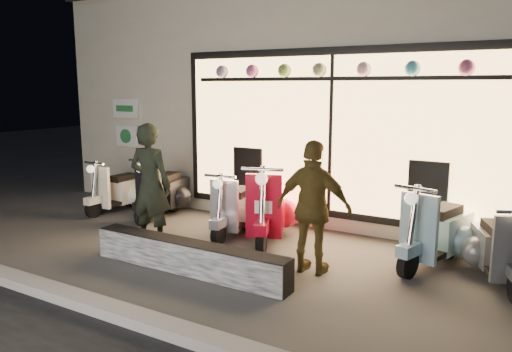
{
  "coord_description": "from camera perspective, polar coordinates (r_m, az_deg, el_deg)",
  "views": [
    {
      "loc": [
        3.75,
        -5.29,
        2.29
      ],
      "look_at": [
        0.24,
        0.6,
        1.05
      ],
      "focal_mm": 35.0,
      "sensor_mm": 36.0,
      "label": 1
    }
  ],
  "objects": [
    {
      "name": "scooter_black",
      "position": [
        9.1,
        -10.31,
        -1.77
      ],
      "size": [
        0.65,
        1.48,
        1.05
      ],
      "rotation": [
        0.0,
        0.0,
        0.19
      ],
      "color": "black",
      "rests_on": "ground"
    },
    {
      "name": "scooter_grey",
      "position": [
        6.67,
        25.86,
        -7.41
      ],
      "size": [
        0.76,
        1.32,
        0.96
      ],
      "rotation": [
        0.0,
        0.0,
        0.38
      ],
      "color": "black",
      "rests_on": "ground"
    },
    {
      "name": "woman",
      "position": [
        6.13,
        6.59,
        -3.63
      ],
      "size": [
        0.98,
        0.44,
        1.66
      ],
      "primitive_type": "imported",
      "rotation": [
        0.0,
        0.0,
        3.17
      ],
      "color": "brown",
      "rests_on": "ground"
    },
    {
      "name": "scooter_cream",
      "position": [
        9.65,
        -15.08,
        -1.55
      ],
      "size": [
        0.42,
        1.31,
        0.94
      ],
      "rotation": [
        0.0,
        0.0,
        -0.02
      ],
      "color": "black",
      "rests_on": "ground"
    },
    {
      "name": "scooter_blue",
      "position": [
        6.95,
        20.25,
        -5.94
      ],
      "size": [
        0.74,
        1.5,
        1.07
      ],
      "rotation": [
        0.0,
        0.0,
        -0.27
      ],
      "color": "black",
      "rests_on": "ground"
    },
    {
      "name": "shop_building",
      "position": [
        10.94,
        10.91,
        9.08
      ],
      "size": [
        10.2,
        6.23,
        4.2
      ],
      "color": "beige",
      "rests_on": "ground"
    },
    {
      "name": "scooter_red",
      "position": [
        7.63,
        1.56,
        -3.63
      ],
      "size": [
        0.9,
        1.58,
        1.15
      ],
      "rotation": [
        0.0,
        0.0,
        0.38
      ],
      "color": "black",
      "rests_on": "ground"
    },
    {
      "name": "man",
      "position": [
        7.32,
        -11.97,
        -1.0
      ],
      "size": [
        0.7,
        0.51,
        1.78
      ],
      "primitive_type": "imported",
      "rotation": [
        0.0,
        0.0,
        3.27
      ],
      "color": "black",
      "rests_on": "ground"
    },
    {
      "name": "graffiti_barrier",
      "position": [
        6.32,
        -7.71,
        -9.17
      ],
      "size": [
        2.79,
        0.28,
        0.4
      ],
      "primitive_type": "cube",
      "color": "black",
      "rests_on": "ground"
    },
    {
      "name": "ground",
      "position": [
        6.88,
        -4.33,
        -9.23
      ],
      "size": [
        40.0,
        40.0,
        0.0
      ],
      "primitive_type": "plane",
      "color": "#383533",
      "rests_on": "ground"
    },
    {
      "name": "kerb",
      "position": [
        5.47,
        -16.87,
        -14.29
      ],
      "size": [
        40.0,
        0.25,
        0.12
      ],
      "primitive_type": "cube",
      "color": "slate",
      "rests_on": "ground"
    },
    {
      "name": "scooter_silver",
      "position": [
        7.9,
        -1.94,
        -3.63
      ],
      "size": [
        0.56,
        1.38,
        0.98
      ],
      "rotation": [
        0.0,
        0.0,
        0.13
      ],
      "color": "black",
      "rests_on": "ground"
    }
  ]
}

